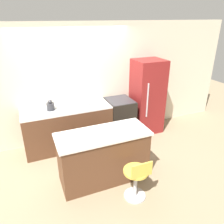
{
  "coord_description": "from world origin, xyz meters",
  "views": [
    {
      "loc": [
        -1.01,
        -3.91,
        2.69
      ],
      "look_at": [
        0.49,
        -0.3,
        0.96
      ],
      "focal_mm": 35.0,
      "sensor_mm": 36.0,
      "label": 1
    }
  ],
  "objects_px": {
    "stool_chair": "(136,179)",
    "refrigerator": "(147,97)",
    "oven_range": "(119,118)",
    "kettle": "(51,106)",
    "mixing_bowl": "(84,103)"
  },
  "relations": [
    {
      "from": "stool_chair",
      "to": "refrigerator",
      "type": "bearing_deg",
      "value": 55.8
    },
    {
      "from": "oven_range",
      "to": "refrigerator",
      "type": "height_order",
      "value": "refrigerator"
    },
    {
      "from": "refrigerator",
      "to": "kettle",
      "type": "xyz_separation_m",
      "value": [
        -2.28,
        0.0,
        0.12
      ]
    },
    {
      "from": "refrigerator",
      "to": "stool_chair",
      "type": "distance_m",
      "value": 2.41
    },
    {
      "from": "oven_range",
      "to": "kettle",
      "type": "distance_m",
      "value": 1.64
    },
    {
      "from": "kettle",
      "to": "stool_chair",
      "type": "bearing_deg",
      "value": -63.83
    },
    {
      "from": "stool_chair",
      "to": "mixing_bowl",
      "type": "relative_size",
      "value": 2.96
    },
    {
      "from": "oven_range",
      "to": "stool_chair",
      "type": "relative_size",
      "value": 1.22
    },
    {
      "from": "stool_chair",
      "to": "mixing_bowl",
      "type": "bearing_deg",
      "value": 97.69
    },
    {
      "from": "refrigerator",
      "to": "stool_chair",
      "type": "xyz_separation_m",
      "value": [
        -1.32,
        -1.95,
        -0.52
      ]
    },
    {
      "from": "refrigerator",
      "to": "stool_chair",
      "type": "height_order",
      "value": "refrigerator"
    },
    {
      "from": "refrigerator",
      "to": "stool_chair",
      "type": "bearing_deg",
      "value": -124.2
    },
    {
      "from": "oven_range",
      "to": "stool_chair",
      "type": "bearing_deg",
      "value": -106.87
    },
    {
      "from": "stool_chair",
      "to": "mixing_bowl",
      "type": "xyz_separation_m",
      "value": [
        -0.26,
        1.95,
        0.59
      ]
    },
    {
      "from": "refrigerator",
      "to": "mixing_bowl",
      "type": "height_order",
      "value": "refrigerator"
    }
  ]
}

